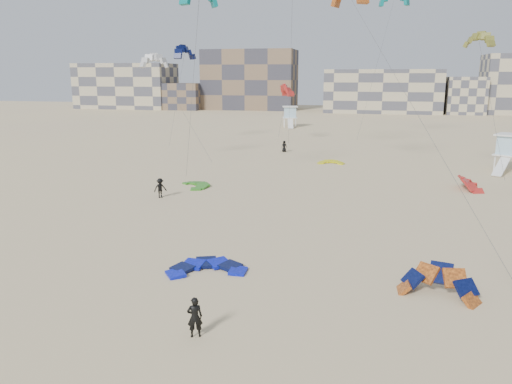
% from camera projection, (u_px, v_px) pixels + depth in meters
% --- Properties ---
extents(ground, '(320.00, 320.00, 0.00)m').
position_uv_depth(ground, '(188.00, 308.00, 23.10)').
color(ground, tan).
rests_on(ground, ground).
extents(kite_ground_blue, '(5.10, 5.22, 1.00)m').
position_uv_depth(kite_ground_blue, '(207.00, 271.00, 27.50)').
color(kite_ground_blue, '#1219E4').
rests_on(kite_ground_blue, ground).
extents(kite_ground_orange, '(4.52, 4.54, 3.73)m').
position_uv_depth(kite_ground_orange, '(437.00, 295.00, 24.44)').
color(kite_ground_orange, orange).
rests_on(kite_ground_orange, ground).
extents(kite_ground_green, '(4.87, 4.81, 0.70)m').
position_uv_depth(kite_ground_green, '(196.00, 186.00, 48.31)').
color(kite_ground_green, '#319125').
rests_on(kite_ground_green, ground).
extents(kite_ground_red_far, '(3.90, 3.76, 3.65)m').
position_uv_depth(kite_ground_red_far, '(471.00, 189.00, 47.08)').
color(kite_ground_red_far, red).
rests_on(kite_ground_red_far, ground).
extents(kite_ground_yellow, '(3.07, 3.24, 1.04)m').
position_uv_depth(kite_ground_yellow, '(331.00, 164.00, 60.75)').
color(kite_ground_yellow, '#C9BD04').
rests_on(kite_ground_yellow, ground).
extents(kitesurfer_main, '(0.75, 0.64, 1.74)m').
position_uv_depth(kitesurfer_main, '(195.00, 317.00, 20.42)').
color(kitesurfer_main, black).
rests_on(kitesurfer_main, ground).
extents(kitesurfer_c, '(1.27, 1.22, 1.74)m').
position_uv_depth(kitesurfer_c, '(160.00, 188.00, 43.67)').
color(kitesurfer_c, black).
rests_on(kitesurfer_c, ground).
extents(kitesurfer_e, '(0.91, 0.77, 1.59)m').
position_uv_depth(kitesurfer_e, '(284.00, 146.00, 69.67)').
color(kitesurfer_e, black).
rests_on(kitesurfer_e, ground).
extents(kite_fly_grey, '(9.84, 4.97, 12.21)m').
position_uv_depth(kite_fly_grey, '(154.00, 62.00, 57.40)').
color(kite_fly_grey, '#BEBEBE').
rests_on(kite_fly_grey, ground).
extents(kite_fly_olive, '(4.67, 6.46, 13.91)m').
position_uv_depth(kite_fly_olive, '(479.00, 41.00, 47.82)').
color(kite_fly_olive, olive).
rests_on(kite_fly_olive, ground).
extents(kite_fly_navy, '(5.10, 12.82, 14.21)m').
position_uv_depth(kite_fly_navy, '(184.00, 54.00, 75.03)').
color(kite_fly_navy, '#0A1245').
rests_on(kite_fly_navy, ground).
extents(kite_fly_teal_b, '(6.65, 8.29, 21.84)m').
position_uv_depth(kite_fly_teal_b, '(394.00, 0.00, 74.49)').
color(kite_fly_teal_b, '#008472').
rests_on(kite_fly_teal_b, ground).
extents(kite_fly_red, '(5.10, 4.99, 8.69)m').
position_uv_depth(kite_fly_red, '(287.00, 91.00, 78.86)').
color(kite_fly_red, red).
rests_on(kite_fly_red, ground).
extents(lifeguard_tower_near, '(4.02, 6.30, 4.20)m').
position_uv_depth(lifeguard_tower_near, '(510.00, 153.00, 55.18)').
color(lifeguard_tower_near, white).
rests_on(lifeguard_tower_near, ground).
extents(lifeguard_tower_far, '(3.58, 6.15, 4.26)m').
position_uv_depth(lifeguard_tower_far, '(290.00, 117.00, 102.64)').
color(lifeguard_tower_far, white).
rests_on(lifeguard_tower_far, ground).
extents(condo_west_a, '(30.00, 15.00, 14.00)m').
position_uv_depth(condo_west_a, '(126.00, 86.00, 160.22)').
color(condo_west_a, tan).
rests_on(condo_west_a, ground).
extents(condo_west_b, '(28.00, 14.00, 18.00)m').
position_uv_depth(condo_west_b, '(250.00, 80.00, 154.68)').
color(condo_west_b, brown).
rests_on(condo_west_b, ground).
extents(condo_mid, '(32.00, 16.00, 12.00)m').
position_uv_depth(condo_mid, '(382.00, 91.00, 142.71)').
color(condo_mid, tan).
rests_on(condo_mid, ground).
extents(condo_fill_left, '(12.00, 10.00, 8.00)m').
position_uv_depth(condo_fill_left, '(183.00, 96.00, 154.58)').
color(condo_fill_left, brown).
rests_on(condo_fill_left, ground).
extents(condo_fill_right, '(10.00, 10.00, 10.00)m').
position_uv_depth(condo_fill_right, '(465.00, 96.00, 136.17)').
color(condo_fill_right, tan).
rests_on(condo_fill_right, ground).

